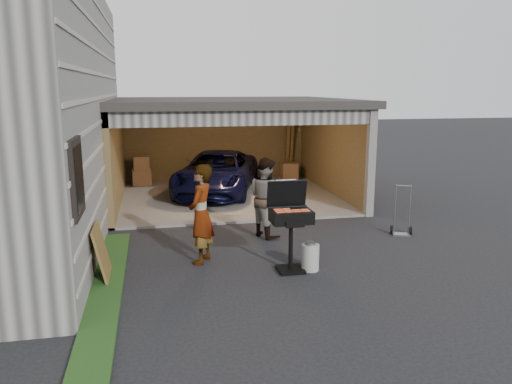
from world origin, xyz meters
TOP-DOWN VIEW (x-y plane):
  - ground at (0.00, 0.00)m, footprint 80.00×80.00m
  - groundcover_strip at (-2.25, -1.00)m, footprint 0.50×8.00m
  - garage at (0.76, 6.79)m, footprint 6.80×6.30m
  - minivan at (0.46, 6.90)m, footprint 3.38×4.96m
  - woman at (-0.60, 1.00)m, footprint 0.69×0.80m
  - man at (0.95, 2.40)m, footprint 0.95×1.04m
  - bbq_grill at (0.90, 0.24)m, footprint 0.72×0.63m
  - propane_tank at (1.26, 0.18)m, footprint 0.40×0.40m
  - plywood_panel at (-2.34, 0.47)m, footprint 0.24×0.86m
  - hand_truck at (3.93, 1.87)m, footprint 0.51×0.47m

SIDE VIEW (x-z plane):
  - ground at x=0.00m, z-range 0.00..0.00m
  - groundcover_strip at x=-2.25m, z-range 0.00..0.06m
  - hand_truck at x=3.93m, z-range -0.35..0.78m
  - propane_tank at x=1.26m, z-range 0.00..0.48m
  - plywood_panel at x=-2.34m, z-range 0.00..0.95m
  - minivan at x=0.46m, z-range 0.00..1.26m
  - man at x=0.95m, z-range 0.00..1.74m
  - woman at x=-0.60m, z-range 0.00..1.86m
  - bbq_grill at x=0.90m, z-range 0.15..1.75m
  - garage at x=0.76m, z-range 0.42..3.32m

